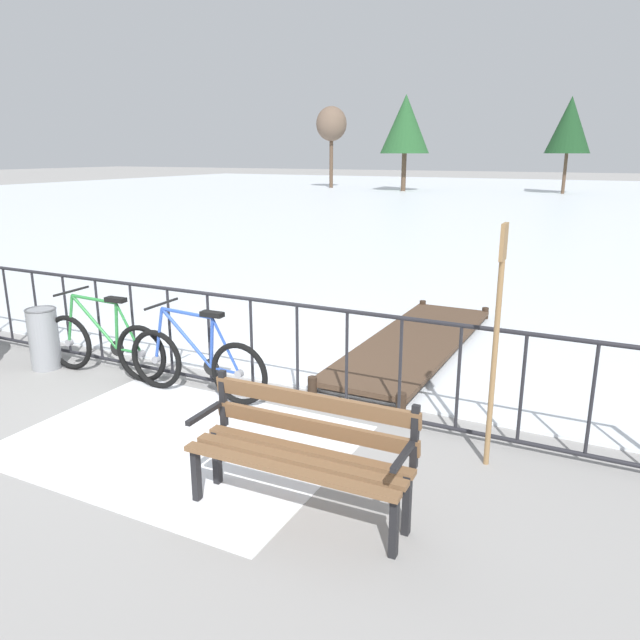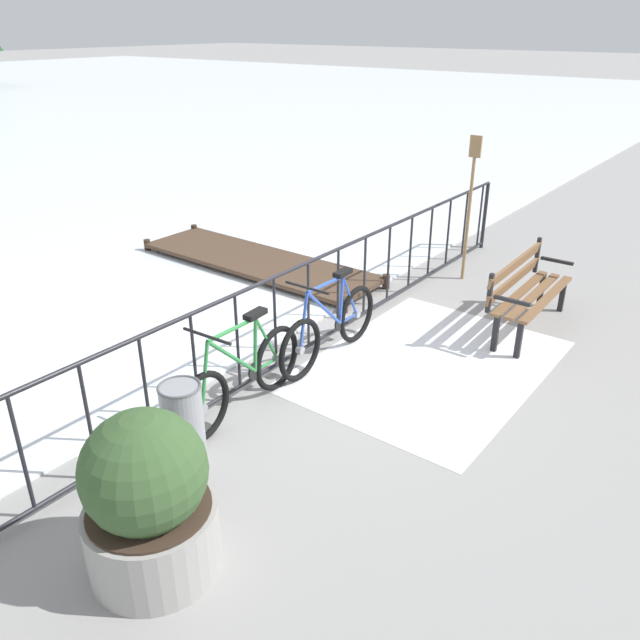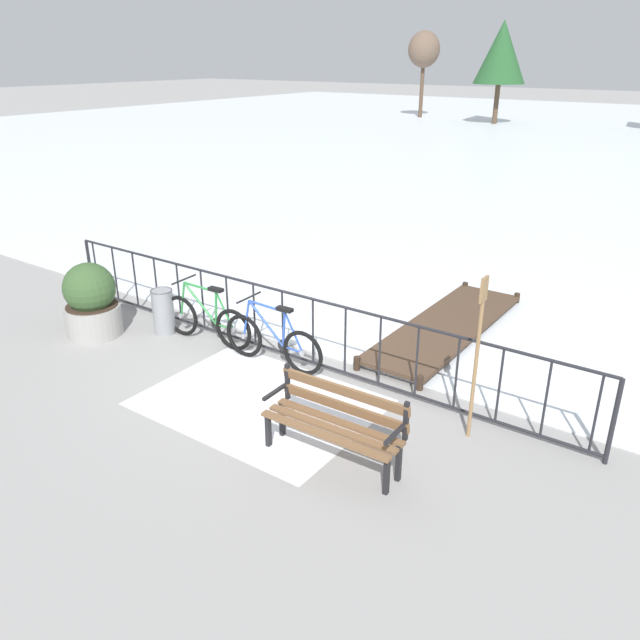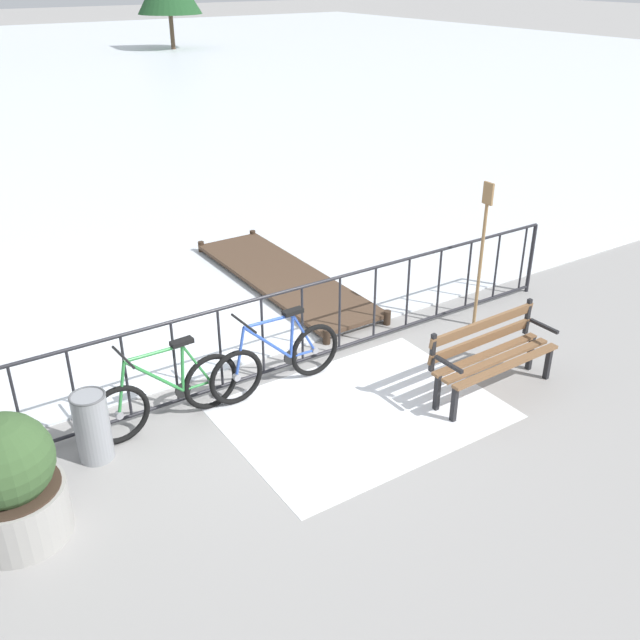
{
  "view_description": "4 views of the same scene",
  "coord_description": "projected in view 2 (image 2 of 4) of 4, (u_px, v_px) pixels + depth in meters",
  "views": [
    {
      "loc": [
        3.87,
        -5.02,
        2.49
      ],
      "look_at": [
        1.36,
        -0.06,
        0.95
      ],
      "focal_mm": 34.09,
      "sensor_mm": 36.0,
      "label": 1
    },
    {
      "loc": [
        -4.83,
        -3.85,
        3.31
      ],
      "look_at": [
        -0.8,
        -0.77,
        0.91
      ],
      "focal_mm": 35.53,
      "sensor_mm": 36.0,
      "label": 2
    },
    {
      "loc": [
        5.23,
        -6.47,
        4.15
      ],
      "look_at": [
        0.43,
        0.33,
        0.59
      ],
      "focal_mm": 35.11,
      "sensor_mm": 36.0,
      "label": 3
    },
    {
      "loc": [
        -3.37,
        -6.32,
        4.4
      ],
      "look_at": [
        0.67,
        -0.19,
        0.67
      ],
      "focal_mm": 39.51,
      "sensor_mm": 36.0,
      "label": 4
    }
  ],
  "objects": [
    {
      "name": "park_bench",
      "position": [
        526.0,
        288.0,
        7.33
      ],
      "size": [
        1.61,
        0.52,
        0.89
      ],
      "color": "brown",
      "rests_on": "ground"
    },
    {
      "name": "wooden_dock",
      "position": [
        258.0,
        261.0,
        9.29
      ],
      "size": [
        1.1,
        3.92,
        0.2
      ],
      "color": "#4C3828",
      "rests_on": "ground"
    },
    {
      "name": "railing_fence",
      "position": [
        308.0,
        306.0,
        6.76
      ],
      "size": [
        9.06,
        0.06,
        1.07
      ],
      "color": "#232328",
      "rests_on": "ground"
    },
    {
      "name": "planter_with_shrub",
      "position": [
        148.0,
        500.0,
        4.02
      ],
      "size": [
        0.87,
        0.87,
        1.18
      ],
      "color": "#9E9B96",
      "rests_on": "ground"
    },
    {
      "name": "bicycle_near_railing",
      "position": [
        330.0,
        328.0,
        6.71
      ],
      "size": [
        1.71,
        0.52,
        0.97
      ],
      "color": "black",
      "rests_on": "ground"
    },
    {
      "name": "trash_bin",
      "position": [
        183.0,
        424.0,
        5.1
      ],
      "size": [
        0.35,
        0.35,
        0.73
      ],
      "color": "gray",
      "rests_on": "ground"
    },
    {
      "name": "ground_plane",
      "position": [
        309.0,
        352.0,
        6.99
      ],
      "size": [
        160.0,
        160.0,
        0.0
      ],
      "primitive_type": "plane",
      "color": "gray"
    },
    {
      "name": "oar_upright",
      "position": [
        470.0,
        200.0,
        8.5
      ],
      "size": [
        0.04,
        0.16,
        1.98
      ],
      "color": "#937047",
      "rests_on": "ground"
    },
    {
      "name": "snow_patch",
      "position": [
        429.0,
        364.0,
        6.73
      ],
      "size": [
        2.9,
        2.15,
        0.01
      ],
      "primitive_type": "cube",
      "color": "white",
      "rests_on": "ground"
    },
    {
      "name": "bicycle_second",
      "position": [
        242.0,
        378.0,
        5.77
      ],
      "size": [
        1.71,
        0.52,
        0.97
      ],
      "color": "black",
      "rests_on": "ground"
    }
  ]
}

